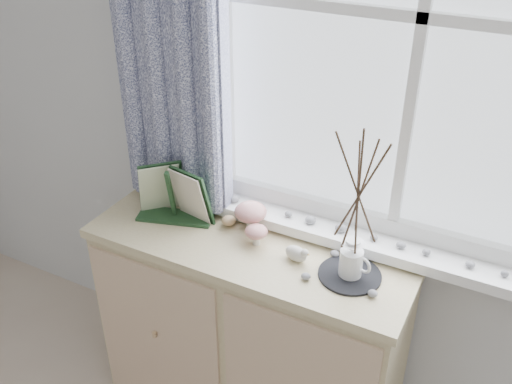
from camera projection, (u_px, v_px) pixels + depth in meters
sideboard at (250, 329)px, 2.26m from camera, size 1.20×0.45×0.85m
botanical_book at (169, 196)px, 2.10m from camera, size 0.35×0.22×0.23m
toadstool_cluster at (252, 217)px, 2.06m from camera, size 0.16×0.17×0.11m
wooden_eggs at (229, 215)px, 2.16m from camera, size 0.09×0.11×0.06m
songbird_figurine at (296, 253)px, 1.95m from camera, size 0.12×0.07×0.06m
crocheted_doily at (350, 275)px, 1.88m from camera, size 0.21×0.21×0.01m
twig_pitcher at (359, 189)px, 1.71m from camera, size 0.26×0.26×0.58m
sideboard_pebbles at (329, 265)px, 1.92m from camera, size 0.33×0.23×0.02m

